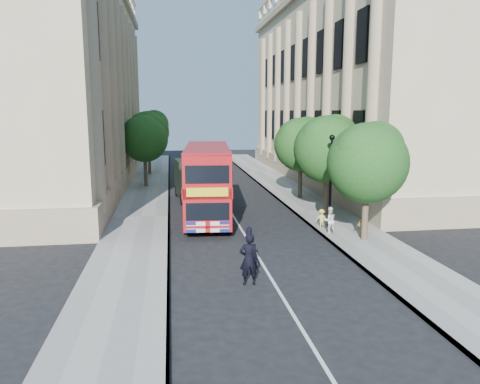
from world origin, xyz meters
name	(u,v)px	position (x,y,z in m)	size (l,w,h in m)	color
ground	(264,266)	(0.00, 0.00, 0.00)	(120.00, 120.00, 0.00)	black
pavement_right	(320,212)	(5.75, 10.00, 0.06)	(3.50, 80.00, 0.12)	gray
pavement_left	(141,217)	(-5.75, 10.00, 0.06)	(3.50, 80.00, 0.12)	gray
building_right	(358,84)	(13.80, 24.00, 9.00)	(12.00, 38.00, 18.00)	tan
building_left	(51,82)	(-13.80, 24.00, 9.00)	(12.00, 38.00, 18.00)	tan
tree_right_near	(368,158)	(5.84, 3.03, 4.25)	(4.00, 4.00, 6.08)	#473828
tree_right_mid	(328,146)	(5.84, 9.03, 4.45)	(4.20, 4.20, 6.37)	#473828
tree_right_far	(301,141)	(5.84, 15.03, 4.31)	(4.00, 4.00, 6.15)	#473828
tree_left_far	(145,136)	(-5.96, 22.03, 4.44)	(4.00, 4.00, 6.30)	#473828
tree_left_back	(149,129)	(-5.96, 30.03, 4.71)	(4.20, 4.20, 6.65)	#473828
lamp_post	(331,184)	(5.00, 6.00, 2.51)	(0.32, 0.32, 5.16)	black
double_decker_bus	(208,180)	(-1.67, 8.98, 2.43)	(3.27, 9.68, 4.39)	#A30B0E
box_van	(192,181)	(-2.31, 15.60, 1.43)	(2.54, 5.28, 2.92)	black
police_constable	(249,259)	(-0.98, -2.00, 1.01)	(0.74, 0.48, 2.02)	black
woman_pedestrian	(329,220)	(4.40, 4.29, 0.85)	(0.71, 0.55, 1.46)	white
child_a	(363,226)	(5.91, 3.48, 0.68)	(0.65, 0.27, 1.12)	orange
child_b	(321,219)	(4.40, 5.61, 0.65)	(0.69, 0.39, 1.06)	#E0CE4C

